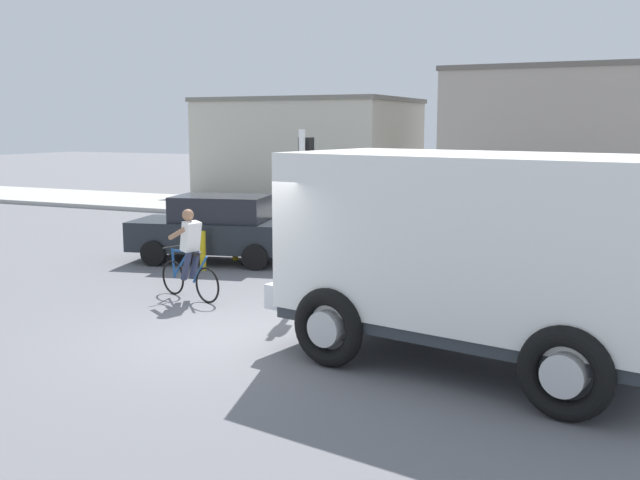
{
  "coord_description": "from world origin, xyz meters",
  "views": [
    {
      "loc": [
        5.78,
        -9.56,
        3.29
      ],
      "look_at": [
        0.18,
        2.5,
        1.2
      ],
      "focal_mm": 41.41,
      "sensor_mm": 36.0,
      "label": 1
    }
  ],
  "objects_px": {
    "bollard_near": "(203,251)",
    "bollard_far": "(235,242)",
    "truck_foreground": "(478,245)",
    "traffic_light_pole": "(304,190)",
    "cyclist": "(189,254)",
    "car_red_near": "(217,228)"
  },
  "relations": [
    {
      "from": "bollard_near",
      "to": "cyclist",
      "type": "bearing_deg",
      "value": -61.11
    },
    {
      "from": "bollard_near",
      "to": "bollard_far",
      "type": "relative_size",
      "value": 1.0
    },
    {
      "from": "truck_foreground",
      "to": "traffic_light_pole",
      "type": "xyz_separation_m",
      "value": [
        -3.86,
        2.51,
        0.4
      ]
    },
    {
      "from": "car_red_near",
      "to": "bollard_far",
      "type": "bearing_deg",
      "value": 49.77
    },
    {
      "from": "truck_foreground",
      "to": "cyclist",
      "type": "relative_size",
      "value": 3.36
    },
    {
      "from": "truck_foreground",
      "to": "bollard_far",
      "type": "distance_m",
      "value": 9.05
    },
    {
      "from": "cyclist",
      "to": "car_red_near",
      "type": "relative_size",
      "value": 0.4
    },
    {
      "from": "traffic_light_pole",
      "to": "bollard_near",
      "type": "xyz_separation_m",
      "value": [
        -3.3,
        1.49,
        -1.62
      ]
    },
    {
      "from": "truck_foreground",
      "to": "traffic_light_pole",
      "type": "bearing_deg",
      "value": 146.91
    },
    {
      "from": "truck_foreground",
      "to": "traffic_light_pole",
      "type": "relative_size",
      "value": 1.81
    },
    {
      "from": "truck_foreground",
      "to": "bollard_near",
      "type": "bearing_deg",
      "value": 150.75
    },
    {
      "from": "cyclist",
      "to": "bollard_near",
      "type": "xyz_separation_m",
      "value": [
        -1.35,
        2.45,
        -0.41
      ]
    },
    {
      "from": "traffic_light_pole",
      "to": "car_red_near",
      "type": "relative_size",
      "value": 0.75
    },
    {
      "from": "cyclist",
      "to": "car_red_near",
      "type": "height_order",
      "value": "cyclist"
    },
    {
      "from": "car_red_near",
      "to": "bollard_near",
      "type": "distance_m",
      "value": 1.16
    },
    {
      "from": "bollard_far",
      "to": "car_red_near",
      "type": "bearing_deg",
      "value": -130.23
    },
    {
      "from": "bollard_near",
      "to": "traffic_light_pole",
      "type": "bearing_deg",
      "value": -24.37
    },
    {
      "from": "traffic_light_pole",
      "to": "car_red_near",
      "type": "bearing_deg",
      "value": 144.49
    },
    {
      "from": "truck_foreground",
      "to": "car_red_near",
      "type": "relative_size",
      "value": 1.35
    },
    {
      "from": "truck_foreground",
      "to": "car_red_near",
      "type": "bearing_deg",
      "value": 145.73
    },
    {
      "from": "traffic_light_pole",
      "to": "bollard_far",
      "type": "distance_m",
      "value": 4.68
    },
    {
      "from": "car_red_near",
      "to": "bollard_near",
      "type": "relative_size",
      "value": 4.75
    }
  ]
}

